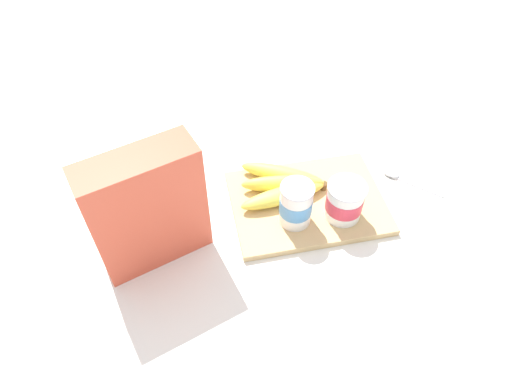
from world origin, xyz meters
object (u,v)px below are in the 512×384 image
cereal_box (147,210)px  yogurt_cup_back (296,204)px  yogurt_cup_front (345,201)px  banana_bunch (283,184)px  spoon (403,178)px  cutting_board (307,203)px

cereal_box → yogurt_cup_back: size_ratio=2.59×
yogurt_cup_back → yogurt_cup_front: bearing=176.4°
cereal_box → banana_bunch: (-0.27, -0.09, -0.09)m
cereal_box → yogurt_cup_back: bearing=163.3°
cereal_box → yogurt_cup_front: size_ratio=2.98×
yogurt_cup_back → spoon: bearing=-165.1°
spoon → cutting_board: bearing=6.8°
cereal_box → cutting_board: bearing=171.1°
yogurt_cup_front → yogurt_cup_back: 0.10m
yogurt_cup_front → yogurt_cup_back: yogurt_cup_back is taller
yogurt_cup_back → spoon: (-0.27, -0.07, -0.06)m
cutting_board → banana_bunch: size_ratio=1.62×
cutting_board → cereal_box: bearing=9.6°
cereal_box → spoon: (-0.54, -0.08, -0.12)m
cereal_box → banana_bunch: bearing=-179.9°
cutting_board → banana_bunch: (0.04, -0.04, 0.03)m
yogurt_cup_back → banana_bunch: yogurt_cup_back is taller
yogurt_cup_back → cutting_board: bearing=-132.4°
yogurt_cup_front → spoon: yogurt_cup_front is taller
yogurt_cup_back → banana_bunch: size_ratio=0.49×
cutting_board → spoon: size_ratio=2.91×
banana_bunch → spoon: bearing=177.7°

